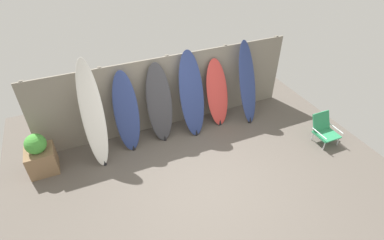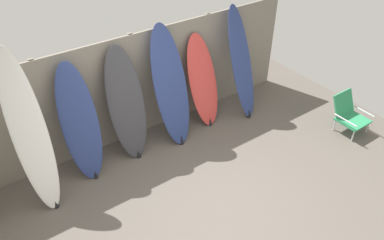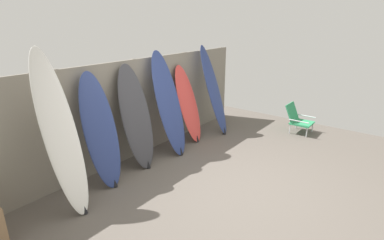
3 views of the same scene
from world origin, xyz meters
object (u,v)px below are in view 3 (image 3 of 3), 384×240
surfboard_navy_1 (101,131)px  surfboard_red_4 (188,105)px  surfboard_navy_3 (169,104)px  surfboard_charcoal_2 (136,118)px  beach_chair (298,118)px  surfboard_white_0 (60,133)px  surfboard_navy_5 (214,91)px

surfboard_navy_1 → surfboard_red_4: (2.21, 0.06, -0.09)m
surfboard_navy_3 → surfboard_charcoal_2: bearing=174.4°
surfboard_charcoal_2 → surfboard_red_4: bearing=0.9°
surfboard_navy_1 → beach_chair: bearing=-21.4°
surfboard_navy_3 → beach_chair: bearing=-31.2°
surfboard_white_0 → beach_chair: surfboard_white_0 is taller
surfboard_navy_3 → beach_chair: size_ratio=3.01×
surfboard_white_0 → surfboard_navy_3: bearing=1.9°
surfboard_white_0 → surfboard_red_4: 2.90m
surfboard_navy_5 → surfboard_navy_3: bearing=178.2°
surfboard_white_0 → beach_chair: bearing=-17.4°
beach_chair → surfboard_navy_1: bearing=-177.1°
surfboard_navy_1 → surfboard_navy_3: 1.50m
surfboard_navy_5 → beach_chair: surfboard_navy_5 is taller
surfboard_white_0 → surfboard_navy_1: 0.72m
surfboard_red_4 → surfboard_navy_3: bearing=-172.3°
surfboard_navy_3 → surfboard_navy_5: bearing=-1.8°
surfboard_charcoal_2 → surfboard_red_4: surfboard_charcoal_2 is taller
surfboard_navy_1 → surfboard_white_0: bearing=-170.8°
surfboard_navy_3 → surfboard_red_4: 0.73m
surfboard_white_0 → beach_chair: 5.07m
surfboard_navy_1 → surfboard_navy_3: surfboard_navy_3 is taller
surfboard_navy_3 → surfboard_red_4: surfboard_navy_3 is taller
surfboard_navy_1 → surfboard_navy_5: surfboard_navy_5 is taller
surfboard_charcoal_2 → surfboard_navy_5: (2.18, -0.12, 0.08)m
surfboard_charcoal_2 → surfboard_navy_5: size_ratio=0.91×
surfboard_charcoal_2 → beach_chair: bearing=-26.2°
surfboard_charcoal_2 → surfboard_red_4: 1.46m
surfboard_charcoal_2 → beach_chair: 3.78m
surfboard_white_0 → surfboard_navy_5: size_ratio=1.11×
surfboard_navy_1 → surfboard_charcoal_2: size_ratio=0.99×
surfboard_white_0 → surfboard_navy_5: bearing=0.4°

